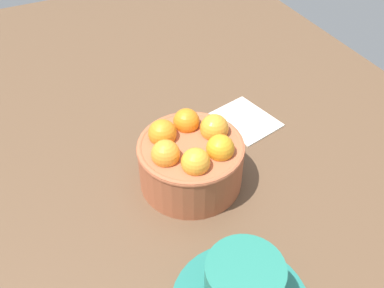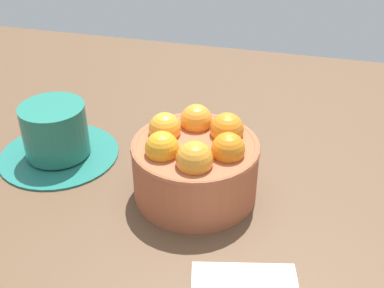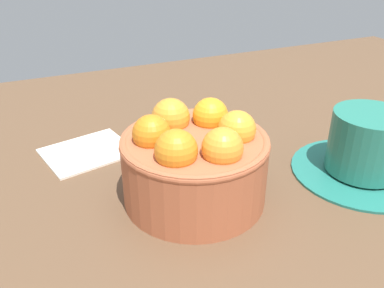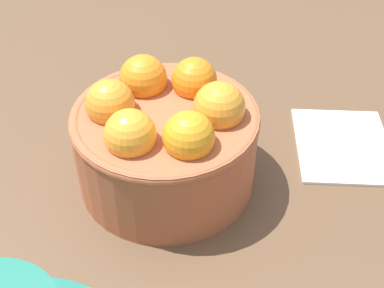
# 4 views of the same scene
# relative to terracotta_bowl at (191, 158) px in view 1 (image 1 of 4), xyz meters

# --- Properties ---
(ground_plane) EXTENTS (1.51, 0.99, 0.04)m
(ground_plane) POSITION_rel_terracotta_bowl_xyz_m (-0.00, 0.00, -0.07)
(ground_plane) COLOR brown
(terracotta_bowl) EXTENTS (0.16, 0.16, 0.10)m
(terracotta_bowl) POSITION_rel_terracotta_bowl_xyz_m (0.00, 0.00, 0.00)
(terracotta_bowl) COLOR #AD5938
(terracotta_bowl) RESTS_ON ground_plane
(folded_napkin) EXTENTS (0.13, 0.11, 0.01)m
(folded_napkin) POSITION_rel_terracotta_bowl_xyz_m (0.09, -0.15, -0.05)
(folded_napkin) COLOR white
(folded_napkin) RESTS_ON ground_plane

